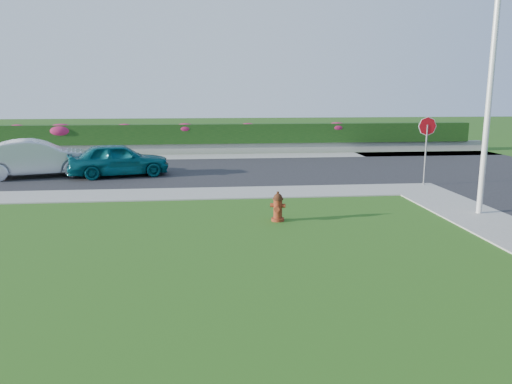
{
  "coord_description": "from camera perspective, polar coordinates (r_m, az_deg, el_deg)",
  "views": [
    {
      "loc": [
        -0.7,
        -8.21,
        3.53
      ],
      "look_at": [
        0.64,
        4.72,
        0.9
      ],
      "focal_mm": 35.0,
      "sensor_mm": 36.0,
      "label": 1
    }
  ],
  "objects": [
    {
      "name": "utility_pole",
      "position": [
        15.61,
        24.99,
        8.46
      ],
      "size": [
        0.16,
        0.16,
        6.01
      ],
      "primitive_type": "cylinder",
      "color": "silver",
      "rests_on": "ground"
    },
    {
      "name": "flower_clump_d",
      "position": [
        28.8,
        -8.1,
        7.2
      ],
      "size": [
        1.21,
        0.78,
        0.6
      ],
      "primitive_type": "ellipsoid",
      "color": "#A81C4D",
      "rests_on": "hedge"
    },
    {
      "name": "sidewalk_beyond",
      "position": [
        27.44,
        -6.51,
        4.01
      ],
      "size": [
        34.0,
        2.0,
        0.04
      ],
      "primitive_type": "cube",
      "color": "gray",
      "rests_on": "ground"
    },
    {
      "name": "sidewalk_far",
      "position": [
        18.35,
        -22.59,
        -0.49
      ],
      "size": [
        24.0,
        2.0,
        0.04
      ],
      "primitive_type": "cube",
      "color": "gray",
      "rests_on": "ground"
    },
    {
      "name": "sedan_silver",
      "position": [
        22.66,
        -23.76,
        3.57
      ],
      "size": [
        4.94,
        2.89,
        1.54
      ],
      "primitive_type": "imported",
      "rotation": [
        0.0,
        0.0,
        1.86
      ],
      "color": "#B9BAC2",
      "rests_on": "street_far"
    },
    {
      "name": "flower_clump_f",
      "position": [
        29.81,
        9.22,
        7.3
      ],
      "size": [
        1.21,
        0.78,
        0.6
      ],
      "primitive_type": "ellipsoid",
      "color": "#A81C4D",
      "rests_on": "hedge"
    },
    {
      "name": "flower_clump_b",
      "position": [
        29.85,
        -21.37,
        6.56
      ],
      "size": [
        1.51,
        0.97,
        0.75
      ],
      "primitive_type": "ellipsoid",
      "color": "#A81C4D",
      "rests_on": "hedge"
    },
    {
      "name": "sedan_teal",
      "position": [
        21.62,
        -15.44,
        3.6
      ],
      "size": [
        4.37,
        2.58,
        1.39
      ],
      "primitive_type": "imported",
      "rotation": [
        0.0,
        0.0,
        1.81
      ],
      "color": "#0C555F",
      "rests_on": "street_far"
    },
    {
      "name": "retaining_wall",
      "position": [
        28.89,
        -6.5,
        4.94
      ],
      "size": [
        34.0,
        0.4,
        0.6
      ],
      "primitive_type": "cube",
      "color": "gray",
      "rests_on": "ground"
    },
    {
      "name": "curb_corner",
      "position": [
        19.18,
        17.87,
        0.33
      ],
      "size": [
        2.0,
        2.0,
        0.04
      ],
      "primitive_type": "cube",
      "color": "gray",
      "rests_on": "ground"
    },
    {
      "name": "flower_clump_e",
      "position": [
        28.89,
        -0.94,
        7.4
      ],
      "size": [
        1.02,
        0.66,
        0.51
      ],
      "primitive_type": "ellipsoid",
      "color": "#A81C4D",
      "rests_on": "hedge"
    },
    {
      "name": "flower_clump_a",
      "position": [
        30.54,
        -25.6,
        6.49
      ],
      "size": [
        1.05,
        0.68,
        0.53
      ],
      "primitive_type": "ellipsoid",
      "color": "#A81C4D",
      "rests_on": "hedge"
    },
    {
      "name": "fire_hydrant",
      "position": [
        13.78,
        2.51,
        -1.73
      ],
      "size": [
        0.43,
        0.41,
        0.83
      ],
      "rotation": [
        0.0,
        0.0,
        -0.29
      ],
      "color": "#59270D",
      "rests_on": "ground"
    },
    {
      "name": "stop_sign",
      "position": [
        19.79,
        18.95,
        6.23
      ],
      "size": [
        0.71,
        0.06,
        2.61
      ],
      "rotation": [
        0.0,
        0.0,
        -0.36
      ],
      "color": "slate",
      "rests_on": "ground"
    },
    {
      "name": "ground",
      "position": [
        8.96,
        -0.98,
        -11.75
      ],
      "size": [
        120.0,
        120.0,
        0.0
      ],
      "primitive_type": "plane",
      "color": "black",
      "rests_on": "ground"
    },
    {
      "name": "flower_clump_c",
      "position": [
        29.12,
        -14.78,
        7.05
      ],
      "size": [
        1.04,
        0.67,
        0.52
      ],
      "primitive_type": "ellipsoid",
      "color": "#A81C4D",
      "rests_on": "hedge"
    },
    {
      "name": "street_far",
      "position": [
        22.89,
        -16.68,
        2.13
      ],
      "size": [
        26.0,
        8.0,
        0.04
      ],
      "primitive_type": "cube",
      "color": "black",
      "rests_on": "ground"
    },
    {
      "name": "hedge",
      "position": [
        28.91,
        -6.54,
        6.64
      ],
      "size": [
        32.0,
        0.9,
        1.1
      ],
      "primitive_type": "cube",
      "color": "black",
      "rests_on": "retaining_wall"
    }
  ]
}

